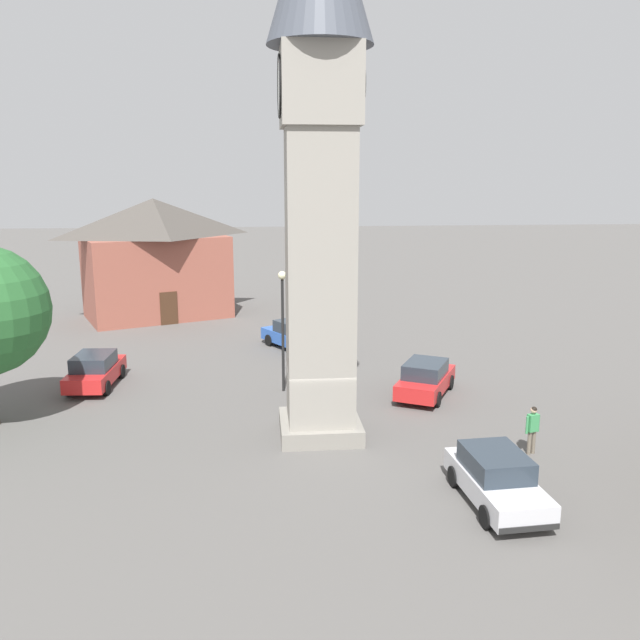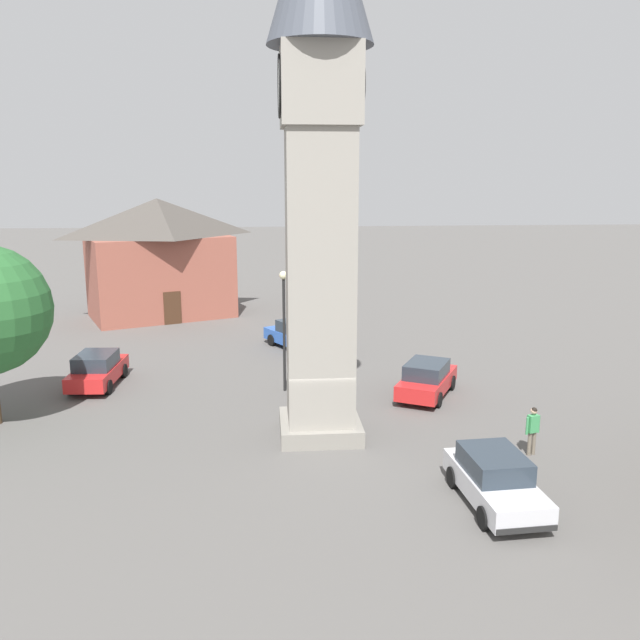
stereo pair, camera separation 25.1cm
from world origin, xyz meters
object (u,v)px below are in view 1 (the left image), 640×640
at_px(clock_tower, 320,115).
at_px(car_white_side, 294,335).
at_px(pedestrian, 533,426).
at_px(car_red_corner, 426,379).
at_px(lamp_post, 283,312).
at_px(car_blue_kerb, 95,370).
at_px(car_silver_kerb, 496,479).
at_px(building_terrace_right, 156,257).

relative_size(clock_tower, car_white_side, 4.36).
bearing_deg(pedestrian, car_red_corner, -161.80).
bearing_deg(clock_tower, car_red_corner, 128.63).
relative_size(car_red_corner, lamp_post, 0.84).
distance_m(clock_tower, lamp_post, 9.32).
relative_size(clock_tower, car_blue_kerb, 4.54).
bearing_deg(car_white_side, car_silver_kerb, 15.01).
bearing_deg(car_silver_kerb, building_terrace_right, -153.71).
bearing_deg(car_white_side, pedestrian, 26.20).
relative_size(car_blue_kerb, car_silver_kerb, 1.00).
bearing_deg(clock_tower, building_terrace_right, -157.67).
distance_m(car_silver_kerb, car_white_side, 18.59).
bearing_deg(lamp_post, pedestrian, 47.23).
relative_size(car_blue_kerb, pedestrian, 2.50).
relative_size(pedestrian, lamp_post, 0.32).
distance_m(clock_tower, car_red_corner, 12.20).
bearing_deg(building_terrace_right, car_red_corner, 38.02).
xyz_separation_m(clock_tower, pedestrian, (2.36, 6.98, -10.20)).
bearing_deg(car_red_corner, pedestrian, 18.20).
bearing_deg(lamp_post, building_terrace_right, -154.79).
distance_m(car_silver_kerb, lamp_post, 12.46).
bearing_deg(lamp_post, car_blue_kerb, -99.42).
distance_m(pedestrian, lamp_post, 11.33).
height_order(car_silver_kerb, car_red_corner, same).
distance_m(car_blue_kerb, car_red_corner, 14.62).
distance_m(car_blue_kerb, pedestrian, 18.71).
bearing_deg(lamp_post, car_red_corner, 78.65).
height_order(car_silver_kerb, car_white_side, same).
distance_m(car_red_corner, building_terrace_right, 22.57).
bearing_deg(clock_tower, car_blue_kerb, -124.56).
bearing_deg(lamp_post, clock_tower, 12.35).
height_order(clock_tower, pedestrian, clock_tower).
bearing_deg(building_terrace_right, clock_tower, 22.33).
xyz_separation_m(car_blue_kerb, car_red_corner, (2.60, 14.39, 0.00)).
bearing_deg(car_silver_kerb, car_blue_kerb, -130.84).
relative_size(car_silver_kerb, car_white_side, 0.96).
xyz_separation_m(car_white_side, lamp_post, (7.22, -0.87, 2.76)).
bearing_deg(car_white_side, lamp_post, -6.84).
distance_m(clock_tower, building_terrace_right, 24.36).
bearing_deg(clock_tower, car_white_side, -178.80).
bearing_deg(building_terrace_right, pedestrian, 33.52).
distance_m(car_red_corner, car_white_side, 9.89).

